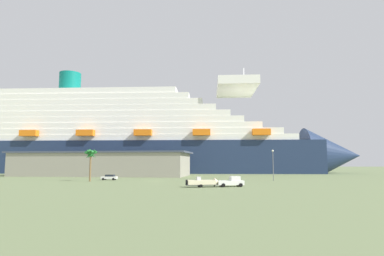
# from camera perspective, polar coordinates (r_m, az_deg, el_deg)

# --- Properties ---
(ground_plane) EXTENTS (600.00, 600.00, 0.00)m
(ground_plane) POSITION_cam_1_polar(r_m,az_deg,el_deg) (119.69, -4.37, -8.59)
(ground_plane) COLOR #66754C
(cruise_ship) EXTENTS (228.48, 33.94, 58.18)m
(cruise_ship) POSITION_cam_1_polar(r_m,az_deg,el_deg) (167.31, -12.90, -2.04)
(cruise_ship) COLOR #1E2D4C
(cruise_ship) RESTS_ON ground_plane
(terminal_building) EXTENTS (69.86, 29.16, 9.19)m
(terminal_building) POSITION_cam_1_polar(r_m,az_deg,el_deg) (129.26, -15.70, -6.15)
(terminal_building) COLOR gray
(terminal_building) RESTS_ON ground_plane
(pickup_truck) EXTENTS (5.90, 3.19, 2.20)m
(pickup_truck) POSITION_cam_1_polar(r_m,az_deg,el_deg) (69.29, 7.03, -9.47)
(pickup_truck) COLOR white
(pickup_truck) RESTS_ON ground_plane
(small_boat_on_trailer) EXTENTS (8.12, 3.32, 2.15)m
(small_boat_on_trailer) POSITION_cam_1_polar(r_m,az_deg,el_deg) (67.89, 2.27, -9.65)
(small_boat_on_trailer) COLOR #595960
(small_boat_on_trailer) RESTS_ON ground_plane
(palm_tree) EXTENTS (3.48, 3.54, 8.66)m
(palm_tree) POSITION_cam_1_polar(r_m,az_deg,el_deg) (91.98, -17.57, -4.74)
(palm_tree) COLOR brown
(palm_tree) RESTS_ON ground_plane
(street_lamp) EXTENTS (0.56, 0.56, 8.68)m
(street_lamp) POSITION_cam_1_polar(r_m,az_deg,el_deg) (93.46, 14.21, -5.67)
(street_lamp) COLOR slate
(street_lamp) RESTS_ON ground_plane
(parked_car_white_van) EXTENTS (4.56, 2.21, 1.58)m
(parked_car_white_van) POSITION_cam_1_polar(r_m,az_deg,el_deg) (98.10, -14.46, -8.46)
(parked_car_white_van) COLOR white
(parked_car_white_van) RESTS_ON ground_plane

